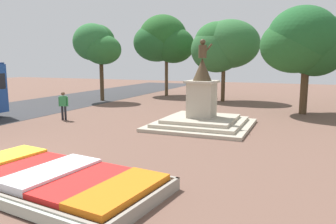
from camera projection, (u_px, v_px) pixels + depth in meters
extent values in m
cube|color=#38281C|center=(52.00, 182.00, 9.24)|extent=(6.59, 3.76, 0.31)
cube|color=gray|center=(1.00, 201.00, 7.91)|extent=(6.42, 0.91, 0.35)
cube|color=gray|center=(90.00, 166.00, 10.57)|extent=(6.42, 0.91, 0.35)
cube|color=gray|center=(147.00, 205.00, 7.69)|extent=(0.50, 3.18, 0.35)
cube|color=red|center=(24.00, 167.00, 9.80)|extent=(1.56, 2.93, 0.12)
cube|color=white|center=(52.00, 173.00, 9.20)|extent=(1.56, 2.93, 0.22)
cube|color=red|center=(84.00, 182.00, 8.62)|extent=(1.56, 2.93, 0.14)
cube|color=orange|center=(121.00, 190.00, 8.03)|extent=(1.56, 2.93, 0.17)
cube|color=#B1A793|center=(201.00, 125.00, 17.70)|extent=(5.18, 5.18, 0.17)
cube|color=#B3A894|center=(201.00, 122.00, 17.67)|extent=(4.36, 4.36, 0.17)
cube|color=#B1A792|center=(201.00, 119.00, 17.65)|extent=(3.54, 3.54, 0.17)
cube|color=#B2A893|center=(202.00, 100.00, 17.49)|extent=(1.34, 1.34, 1.84)
cube|color=#B2A893|center=(202.00, 82.00, 17.34)|extent=(1.58, 1.58, 0.12)
cone|color=#473823|center=(202.00, 69.00, 17.24)|extent=(1.00, 1.00, 1.18)
cylinder|color=#473823|center=(203.00, 51.00, 17.09)|extent=(0.43, 0.43, 0.69)
sphere|color=#473823|center=(203.00, 42.00, 17.01)|extent=(0.30, 0.30, 0.30)
cylinder|color=#473823|center=(208.00, 49.00, 17.00)|extent=(0.50, 0.16, 0.55)
cylinder|color=black|center=(62.00, 113.00, 19.54)|extent=(0.13, 0.13, 0.85)
cylinder|color=black|center=(65.00, 113.00, 19.55)|extent=(0.13, 0.13, 0.85)
cube|color=#338C4C|center=(63.00, 101.00, 19.43)|extent=(0.44, 0.35, 0.60)
cylinder|color=#338C4C|center=(59.00, 102.00, 19.43)|extent=(0.09, 0.09, 0.57)
cylinder|color=#338C4C|center=(67.00, 102.00, 19.44)|extent=(0.09, 0.09, 0.57)
sphere|color=brown|center=(63.00, 94.00, 19.36)|extent=(0.22, 0.22, 0.22)
cylinder|color=#4C3823|center=(304.00, 91.00, 21.74)|extent=(0.49, 0.49, 3.13)
ellipsoid|color=#225E2C|center=(302.00, 36.00, 20.78)|extent=(4.33, 4.37, 3.75)
ellipsoid|color=#255E2A|center=(295.00, 45.00, 21.26)|extent=(4.42, 4.70, 3.60)
ellipsoid|color=#235828|center=(316.00, 45.00, 21.41)|extent=(4.12, 4.38, 4.07)
cylinder|color=brown|center=(166.00, 79.00, 33.27)|extent=(0.33, 0.33, 3.45)
ellipsoid|color=#255D2C|center=(157.00, 43.00, 32.84)|extent=(4.71, 4.54, 3.79)
ellipsoid|color=#225825|center=(174.00, 45.00, 32.53)|extent=(4.18, 4.12, 3.51)
ellipsoid|color=#245C25|center=(163.00, 37.00, 32.98)|extent=(4.80, 5.11, 4.49)
cylinder|color=#4C3823|center=(102.00, 82.00, 28.97)|extent=(0.34, 0.34, 3.32)
ellipsoid|color=#2B6830|center=(98.00, 42.00, 28.43)|extent=(2.99, 2.76, 2.96)
ellipsoid|color=#2D6D36|center=(92.00, 42.00, 27.97)|extent=(3.33, 3.26, 3.14)
ellipsoid|color=#2A672F|center=(103.00, 50.00, 27.87)|extent=(3.17, 3.21, 2.53)
cylinder|color=#4C3823|center=(223.00, 86.00, 28.47)|extent=(0.34, 0.34, 2.74)
ellipsoid|color=#306936|center=(217.00, 50.00, 28.30)|extent=(4.51, 3.92, 3.93)
ellipsoid|color=#2A672F|center=(218.00, 41.00, 28.42)|extent=(4.02, 3.90, 3.39)
ellipsoid|color=#306A35|center=(229.00, 44.00, 28.20)|extent=(5.25, 4.54, 4.15)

